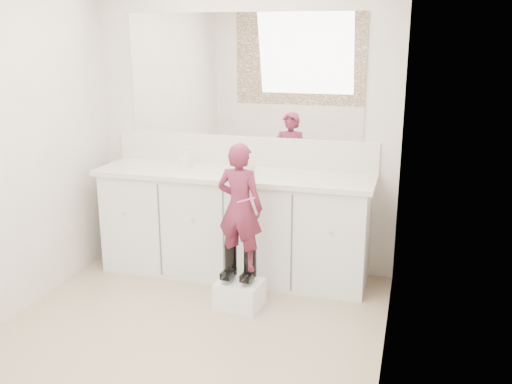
% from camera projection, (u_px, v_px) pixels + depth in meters
% --- Properties ---
extents(floor, '(3.00, 3.00, 0.00)m').
position_uv_depth(floor, '(177.00, 346.00, 3.73)').
color(floor, '#907A5E').
rests_on(floor, ground).
extents(wall_back, '(2.60, 0.00, 2.60)m').
position_uv_depth(wall_back, '(243.00, 129.00, 4.80)').
color(wall_back, beige).
rests_on(wall_back, floor).
extents(wall_right, '(0.00, 3.00, 3.00)m').
position_uv_depth(wall_right, '(392.00, 183.00, 3.07)').
color(wall_right, beige).
rests_on(wall_right, floor).
extents(vanity_cabinet, '(2.20, 0.55, 0.85)m').
position_uv_depth(vanity_cabinet, '(234.00, 226.00, 4.75)').
color(vanity_cabinet, silver).
rests_on(vanity_cabinet, floor).
extents(countertop, '(2.28, 0.58, 0.04)m').
position_uv_depth(countertop, '(233.00, 175.00, 4.62)').
color(countertop, beige).
rests_on(countertop, vanity_cabinet).
extents(backsplash, '(2.28, 0.03, 0.25)m').
position_uv_depth(backsplash, '(243.00, 151.00, 4.84)').
color(backsplash, beige).
rests_on(backsplash, countertop).
extents(mirror, '(2.00, 0.02, 1.00)m').
position_uv_depth(mirror, '(243.00, 76.00, 4.67)').
color(mirror, white).
rests_on(mirror, wall_back).
extents(faucet, '(0.08, 0.08, 0.10)m').
position_uv_depth(faucet, '(239.00, 162.00, 4.75)').
color(faucet, silver).
rests_on(faucet, countertop).
extents(cup, '(0.10, 0.10, 0.09)m').
position_uv_depth(cup, '(250.00, 170.00, 4.51)').
color(cup, beige).
rests_on(cup, countertop).
extents(soap_bottle, '(0.09, 0.09, 0.17)m').
position_uv_depth(soap_bottle, '(186.00, 158.00, 4.75)').
color(soap_bottle, silver).
rests_on(soap_bottle, countertop).
extents(step_stool, '(0.35, 0.30, 0.21)m').
position_uv_depth(step_stool, '(240.00, 294.00, 4.24)').
color(step_stool, white).
rests_on(step_stool, floor).
extents(boot_left, '(0.12, 0.19, 0.27)m').
position_uv_depth(boot_left, '(231.00, 262.00, 4.22)').
color(boot_left, black).
rests_on(boot_left, step_stool).
extents(boot_right, '(0.12, 0.19, 0.27)m').
position_uv_depth(boot_right, '(250.00, 265.00, 4.18)').
color(boot_right, black).
rests_on(boot_right, step_stool).
extents(toddler, '(0.37, 0.26, 0.94)m').
position_uv_depth(toddler, '(240.00, 207.00, 4.08)').
color(toddler, '#A43256').
rests_on(toddler, step_stool).
extents(toothbrush, '(0.14, 0.03, 0.06)m').
position_uv_depth(toothbrush, '(246.00, 200.00, 3.97)').
color(toothbrush, '#D653A1').
rests_on(toothbrush, toddler).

